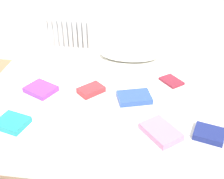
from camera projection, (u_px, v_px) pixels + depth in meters
The scene contains 12 objects.
ground_plane at pixel (111, 139), 2.52m from camera, with size 8.00×8.00×0.00m, color #93704C.
bed at pixel (111, 116), 2.39m from camera, with size 2.00×1.50×0.50m.
radiator at pixel (68, 39), 3.38m from camera, with size 0.56×0.04×0.52m.
pillow at pixel (129, 53), 2.67m from camera, with size 0.55×0.28×0.11m, color white.
textbook_white at pixel (203, 98), 2.14m from camera, with size 0.19×0.15×0.04m, color white.
textbook_purple at pixel (41, 89), 2.23m from camera, with size 0.22×0.18×0.04m, color purple.
textbook_pink at pixel (161, 132), 1.82m from camera, with size 0.24×0.17×0.04m, color pink.
textbook_red at pixel (91, 90), 2.22m from camera, with size 0.19×0.13×0.04m, color red.
textbook_navy at pixel (209, 134), 1.80m from camera, with size 0.18×0.15×0.04m, color navy.
textbook_blue at pixel (134, 97), 2.14m from camera, with size 0.24×0.17×0.04m, color #2847B7.
textbook_teal at pixel (12, 123), 1.89m from camera, with size 0.19×0.16×0.04m, color teal.
textbook_maroon at pixel (171, 81), 2.35m from camera, with size 0.18×0.13×0.02m, color maroon.
Camera 1 is at (0.26, -1.86, 1.74)m, focal length 46.36 mm.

